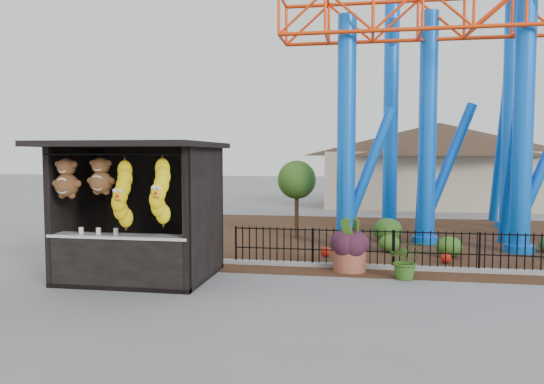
% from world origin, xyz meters
% --- Properties ---
extents(ground, '(120.00, 120.00, 0.00)m').
position_xyz_m(ground, '(0.00, 0.00, 0.00)').
color(ground, slate).
rests_on(ground, ground).
extents(mulch_bed, '(18.00, 12.00, 0.02)m').
position_xyz_m(mulch_bed, '(4.00, 8.00, 0.01)').
color(mulch_bed, '#331E11').
rests_on(mulch_bed, ground).
extents(curb, '(18.00, 0.18, 0.12)m').
position_xyz_m(curb, '(4.00, 3.00, 0.06)').
color(curb, gray).
rests_on(curb, ground).
extents(prize_booth, '(3.50, 3.40, 3.12)m').
position_xyz_m(prize_booth, '(-3.01, 0.89, 1.54)').
color(prize_booth, black).
rests_on(prize_booth, ground).
extents(picket_fence, '(12.20, 0.06, 1.00)m').
position_xyz_m(picket_fence, '(4.90, 3.00, 0.50)').
color(picket_fence, black).
rests_on(picket_fence, ground).
extents(roller_coaster, '(11.00, 6.37, 10.82)m').
position_xyz_m(roller_coaster, '(5.12, 8.23, 6.44)').
color(roller_coaster, blue).
rests_on(roller_coaster, ground).
extents(terracotta_planter, '(0.91, 0.91, 0.57)m').
position_xyz_m(terracotta_planter, '(1.73, 2.66, 0.28)').
color(terracotta_planter, '#9A4E38').
rests_on(terracotta_planter, ground).
extents(planter_foliage, '(0.70, 0.70, 0.64)m').
position_xyz_m(planter_foliage, '(1.73, 2.66, 0.89)').
color(planter_foliage, '#321422').
rests_on(planter_foliage, terracotta_planter).
extents(potted_plant, '(0.88, 0.78, 0.89)m').
position_xyz_m(potted_plant, '(3.03, 2.06, 0.44)').
color(potted_plant, '#225418').
rests_on(potted_plant, ground).
extents(landscaping, '(9.09, 3.95, 0.76)m').
position_xyz_m(landscaping, '(4.39, 6.16, 0.32)').
color(landscaping, '#2D5418').
rests_on(landscaping, mulch_bed).
extents(pavilion, '(15.00, 15.00, 4.80)m').
position_xyz_m(pavilion, '(6.00, 20.00, 3.07)').
color(pavilion, '#BFAD8C').
rests_on(pavilion, ground).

